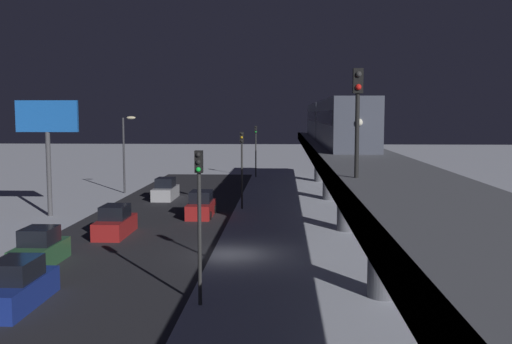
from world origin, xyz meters
TOP-DOWN VIEW (x-y plane):
  - ground_plane at (0.00, 0.00)m, footprint 240.00×240.00m
  - avenue_asphalt at (6.48, 0.00)m, footprint 11.00×86.56m
  - elevated_railway at (-7.30, -0.00)m, footprint 5.00×86.56m
  - subway_train at (-7.39, -20.24)m, footprint 2.94×36.87m
  - rail_signal at (-5.74, 10.48)m, footprint 0.36×0.41m
  - sedan_red at (3.28, -12.17)m, footprint 1.91×4.59m
  - sedan_green at (9.68, 2.66)m, footprint 1.80×4.07m
  - sedan_silver at (7.88, -21.20)m, footprint 1.80×4.53m
  - sedan_red_2 at (7.88, -4.90)m, footprint 1.80×4.52m
  - sedan_blue at (7.88, 9.20)m, footprint 1.80×4.66m
  - traffic_light_near at (0.38, 8.71)m, footprint 0.32×0.44m
  - traffic_light_mid at (0.38, -15.89)m, footprint 0.32×0.44m
  - traffic_light_far at (0.38, -40.49)m, footprint 0.32×0.44m
  - commercial_billboard at (14.99, -11.79)m, footprint 4.80×0.36m
  - street_lamp_far at (12.55, -25.00)m, footprint 1.35×0.44m

SIDE VIEW (x-z plane):
  - ground_plane at x=0.00m, z-range 0.00..0.00m
  - avenue_asphalt at x=6.48m, z-range 0.00..0.01m
  - sedan_red at x=3.28m, z-range -0.20..1.77m
  - sedan_green at x=9.68m, z-range -0.19..1.78m
  - sedan_red_2 at x=7.88m, z-range -0.19..1.78m
  - sedan_silver at x=7.88m, z-range -0.19..1.78m
  - sedan_blue at x=7.88m, z-range -0.19..1.78m
  - traffic_light_near at x=0.38m, z-range 1.00..7.40m
  - traffic_light_mid at x=0.38m, z-range 1.00..7.40m
  - traffic_light_far at x=0.38m, z-range 1.00..7.40m
  - elevated_railway at x=-7.30m, z-range 1.99..7.51m
  - street_lamp_far at x=12.55m, z-range 0.99..8.64m
  - commercial_billboard at x=14.99m, z-range 2.38..11.28m
  - subway_train at x=-7.39m, z-range 5.60..9.00m
  - rail_signal at x=-5.74m, z-range 6.25..10.25m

